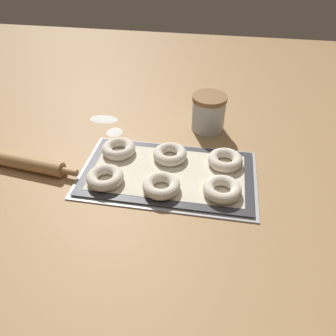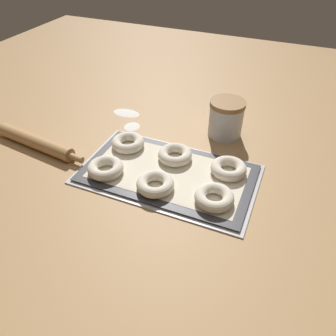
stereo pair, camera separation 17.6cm
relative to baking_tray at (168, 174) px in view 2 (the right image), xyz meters
name	(u,v)px [view 2 (the right image)]	position (x,y,z in m)	size (l,w,h in m)	color
ground_plane	(166,176)	(-0.01, -0.01, 0.00)	(2.80, 2.80, 0.00)	#A87F51
baking_tray	(168,174)	(0.00, 0.00, 0.00)	(0.53, 0.31, 0.01)	#B2B5BA
baking_mat	(168,173)	(0.00, 0.00, 0.01)	(0.51, 0.29, 0.00)	#333338
bagel_front_left	(106,168)	(-0.17, -0.07, 0.02)	(0.11, 0.11, 0.03)	silver
bagel_front_center	(154,184)	(-0.01, -0.08, 0.02)	(0.11, 0.11, 0.03)	silver
bagel_front_right	(214,197)	(0.16, -0.07, 0.02)	(0.11, 0.11, 0.03)	silver
bagel_back_left	(128,143)	(-0.17, 0.07, 0.02)	(0.11, 0.11, 0.03)	silver
bagel_back_center	(176,155)	(0.00, 0.07, 0.02)	(0.11, 0.11, 0.03)	silver
bagel_back_right	(228,168)	(0.17, 0.07, 0.02)	(0.11, 0.11, 0.03)	silver
flour_canister	(226,118)	(0.10, 0.28, 0.06)	(0.12, 0.12, 0.13)	silver
rolling_pin	(35,142)	(-0.47, -0.04, 0.02)	(0.41, 0.08, 0.05)	#AD7F4C
flour_patch_near	(126,113)	(-0.30, 0.28, 0.00)	(0.11, 0.06, 0.00)	white
flour_patch_far	(132,126)	(-0.23, 0.20, 0.00)	(0.06, 0.06, 0.00)	white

